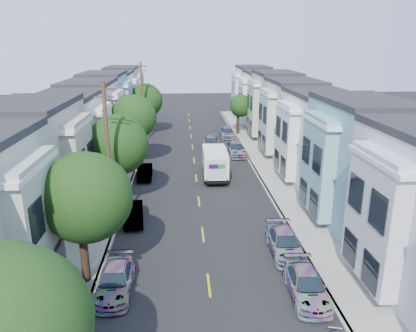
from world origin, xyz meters
The scene contains 26 objects.
ground centered at (0.00, 0.00, 0.00)m, with size 160.00×160.00×0.00m, color black.
road_slab centered at (0.00, 15.00, 0.01)m, with size 12.00×70.00×0.02m, color black.
curb_left centered at (-6.05, 15.00, 0.07)m, with size 0.30×70.00×0.15m, color gray.
curb_right centered at (6.05, 15.00, 0.07)m, with size 0.30×70.00×0.15m, color gray.
sidewalk_left centered at (-7.35, 15.00, 0.07)m, with size 2.60×70.00×0.15m, color gray.
sidewalk_right centered at (7.35, 15.00, 0.07)m, with size 2.60×70.00×0.15m, color gray.
centerline centered at (0.00, 15.00, 0.00)m, with size 0.12×70.00×0.01m, color gold.
townhouse_row_left centered at (-11.15, 15.00, 0.00)m, with size 5.00×70.00×8.50m, color white.
townhouse_row_right centered at (11.15, 15.00, 0.00)m, with size 5.00×70.00×8.50m, color white.
tree_a centered at (-6.30, -15.15, 4.90)m, with size 4.70×4.70×7.27m.
tree_b centered at (-6.30, -5.25, 4.91)m, with size 4.70×4.70×7.28m.
tree_c centered at (-6.30, 5.65, 4.97)m, with size 4.70×4.70×7.34m.
tree_d centered at (-6.30, 16.66, 5.10)m, with size 4.70×4.70×7.48m.
tree_e centered at (-6.30, 31.59, 4.79)m, with size 4.70×4.70×7.16m.
tree_far_r centered at (6.89, 30.86, 4.04)m, with size 3.10×3.10×5.63m.
utility_pole_near centered at (-6.30, 2.00, 5.15)m, with size 1.60×0.26×10.00m.
utility_pole_far centered at (-6.30, 28.00, 5.15)m, with size 1.60×0.26×10.00m.
fedex_truck centered at (1.82, 12.13, 1.56)m, with size 2.24×5.81×2.79m.
lead_sedan centered at (2.28, 23.37, 0.69)m, with size 1.93×4.59×1.38m, color black.
parked_left_b centered at (-4.90, -6.26, 0.64)m, with size 1.80×4.29×1.29m, color black.
parked_left_c centered at (-4.90, 2.39, 0.65)m, with size 1.37×3.88×1.29m, color #8E95A5.
parked_left_d centered at (-4.90, 12.26, 0.64)m, with size 1.35×3.83×1.28m, color #38160A.
parked_right_a centered at (4.90, -7.31, 0.65)m, with size 1.82×4.33×1.30m, color #4F565E.
parked_right_b centered at (4.90, -2.85, 0.67)m, with size 1.89×4.49×1.35m, color silver.
parked_right_c centered at (4.90, 19.97, 0.73)m, with size 2.05×4.87×1.46m, color black.
parked_right_d centered at (4.90, 28.99, 0.67)m, with size 1.89×4.50×1.35m, color #070932.
Camera 1 is at (-1.30, -24.89, 12.51)m, focal length 35.00 mm.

